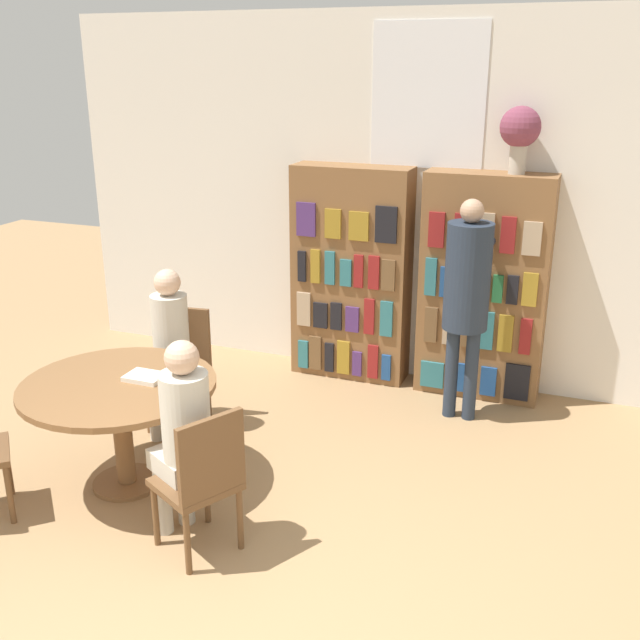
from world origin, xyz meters
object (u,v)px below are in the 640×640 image
at_px(librarian_standing, 467,287).
at_px(seated_reader_right, 183,430).
at_px(bookshelf_right, 483,288).
at_px(chair_far_side, 202,477).
at_px(reading_table, 119,400).
at_px(seated_reader_left, 169,343).
at_px(chair_left_side, 181,362).
at_px(bookshelf_left, 351,274).
at_px(flower_vase, 520,131).

bearing_deg(librarian_standing, seated_reader_right, -118.49).
xyz_separation_m(seated_reader_right, librarian_standing, (1.15, 2.11, 0.35)).
xyz_separation_m(bookshelf_right, chair_far_side, (-1.03, -2.70, -0.42)).
distance_m(reading_table, seated_reader_left, 0.77).
bearing_deg(chair_left_side, seated_reader_right, 113.96).
relative_size(bookshelf_left, chair_far_side, 2.07).
xyz_separation_m(seated_reader_left, seated_reader_right, (0.78, -1.12, 0.00)).
bearing_deg(seated_reader_left, chair_far_side, 120.06).
bearing_deg(reading_table, bookshelf_left, 71.38).
bearing_deg(reading_table, seated_reader_left, 97.93).
bearing_deg(seated_reader_right, reading_table, 90.00).
xyz_separation_m(bookshelf_right, flower_vase, (0.18, 0.00, 1.22)).
relative_size(reading_table, librarian_standing, 0.72).
bearing_deg(chair_far_side, reading_table, 90.00).
distance_m(bookshelf_right, seated_reader_left, 2.48).
bearing_deg(seated_reader_left, reading_table, 90.00).
height_order(flower_vase, chair_left_side, flower_vase).
bearing_deg(librarian_standing, bookshelf_left, 154.78).
distance_m(reading_table, librarian_standing, 2.57).
height_order(seated_reader_left, seated_reader_right, seated_reader_left).
bearing_deg(bookshelf_right, seated_reader_right, -114.46).
relative_size(bookshelf_right, chair_far_side, 2.07).
bearing_deg(flower_vase, seated_reader_left, -145.13).
distance_m(bookshelf_left, flower_vase, 1.78).
height_order(reading_table, seated_reader_left, seated_reader_left).
height_order(bookshelf_left, seated_reader_left, bookshelf_left).
relative_size(bookshelf_right, seated_reader_left, 1.47).
xyz_separation_m(bookshelf_left, chair_far_side, (0.07, -2.70, -0.42)).
distance_m(bookshelf_right, seated_reader_right, 2.88).
xyz_separation_m(chair_left_side, chair_far_side, (0.97, -1.38, 0.00)).
relative_size(bookshelf_left, librarian_standing, 1.07).
xyz_separation_m(chair_far_side, seated_reader_left, (-0.94, 1.20, 0.21)).
distance_m(chair_left_side, librarian_standing, 2.19).
height_order(seated_reader_left, librarian_standing, librarian_standing).
bearing_deg(seated_reader_right, librarian_standing, -0.42).
distance_m(bookshelf_left, bookshelf_right, 1.11).
height_order(bookshelf_right, chair_left_side, bookshelf_right).
height_order(bookshelf_left, librarian_standing, bookshelf_left).
xyz_separation_m(bookshelf_left, librarian_standing, (1.06, -0.50, 0.15)).
bearing_deg(chair_far_side, bookshelf_right, 7.14).
bearing_deg(bookshelf_left, chair_far_side, -88.41).
bearing_deg(chair_far_side, seated_reader_left, 66.06).
xyz_separation_m(bookshelf_right, librarian_standing, (-0.04, -0.50, 0.15)).
bearing_deg(flower_vase, chair_far_side, -114.16).
distance_m(seated_reader_left, librarian_standing, 2.20).
bearing_deg(bookshelf_left, seated_reader_left, -120.05).
distance_m(chair_far_side, seated_reader_right, 0.28).
bearing_deg(reading_table, seated_reader_right, -28.07).
distance_m(bookshelf_left, chair_left_side, 1.64).
bearing_deg(flower_vase, seated_reader_right, -117.61).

